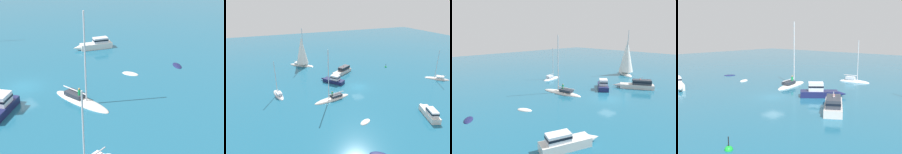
{
  "view_description": "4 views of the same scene",
  "coord_description": "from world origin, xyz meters",
  "views": [
    {
      "loc": [
        -35.26,
        15.15,
        17.86
      ],
      "look_at": [
        -6.83,
        -8.4,
        1.3
      ],
      "focal_mm": 53.5,
      "sensor_mm": 36.0,
      "label": 1
    },
    {
      "loc": [
        -20.08,
        -36.29,
        19.07
      ],
      "look_at": [
        -3.38,
        4.03,
        1.55
      ],
      "focal_mm": 31.35,
      "sensor_mm": 36.0,
      "label": 2
    },
    {
      "loc": [
        18.46,
        -27.98,
        11.07
      ],
      "look_at": [
        -7.88,
        -2.49,
        2.88
      ],
      "focal_mm": 33.01,
      "sensor_mm": 36.0,
      "label": 3
    },
    {
      "loc": [
        25.95,
        25.75,
        8.78
      ],
      "look_at": [
        -6.61,
        -2.69,
        1.67
      ],
      "focal_mm": 43.93,
      "sensor_mm": 36.0,
      "label": 4
    }
  ],
  "objects": [
    {
      "name": "ground_plane",
      "position": [
        0.0,
        0.0,
        0.0
      ],
      "size": [
        160.0,
        160.0,
        0.0
      ],
      "primitive_type": "plane",
      "color": "#1E607F"
    },
    {
      "name": "rib",
      "position": [
        -7.5,
        -19.81,
        0.0
      ],
      "size": [
        2.54,
        2.09,
        0.39
      ],
      "rotation": [
        0.0,
        0.0,
        5.76
      ],
      "color": "#191E4C",
      "rests_on": "ground"
    },
    {
      "name": "cabin_cruiser_1",
      "position": [
        -4.29,
        4.71,
        0.75
      ],
      "size": [
        5.04,
        5.77,
        2.01
      ],
      "rotation": [
        0.0,
        0.0,
        2.25
      ],
      "color": "#191E4C",
      "rests_on": "ground"
    },
    {
      "name": "powerboat",
      "position": [
        5.78,
        -15.38,
        0.71
      ],
      "size": [
        3.29,
        6.35,
        1.77
      ],
      "rotation": [
        0.0,
        0.0,
        1.23
      ],
      "color": "silver",
      "rests_on": "ground"
    },
    {
      "name": "sailboat_1",
      "position": [
        -7.6,
        -3.23,
        0.18
      ],
      "size": [
        8.18,
        3.26,
        10.92
      ],
      "rotation": [
        0.0,
        0.0,
        3.33
      ],
      "color": "silver",
      "rests_on": "ground"
    },
    {
      "name": "tender",
      "position": [
        -5.41,
        -12.76,
        0.0
      ],
      "size": [
        2.54,
        1.99,
        0.44
      ],
      "rotation": [
        0.0,
        0.0,
        3.59
      ],
      "color": "silver",
      "rests_on": "ground"
    }
  ]
}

